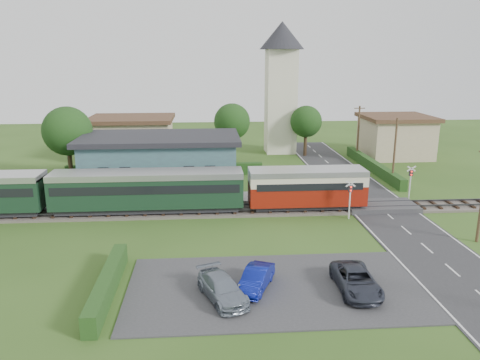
{
  "coord_description": "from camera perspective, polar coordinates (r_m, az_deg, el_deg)",
  "views": [
    {
      "loc": [
        -5.26,
        -36.41,
        13.02
      ],
      "look_at": [
        -2.35,
        4.0,
        2.32
      ],
      "focal_mm": 35.0,
      "sensor_mm": 36.0,
      "label": 1
    }
  ],
  "objects": [
    {
      "name": "streetlamp_east",
      "position": [
        67.62,
        14.33,
        5.84
      ],
      "size": [
        0.3,
        0.3,
        5.15
      ],
      "color": "#3F3F47",
      "rests_on": "ground"
    },
    {
      "name": "crossing_deck",
      "position": [
        43.26,
        16.76,
        -3.06
      ],
      "size": [
        6.2,
        3.4,
        0.45
      ],
      "primitive_type": "cube",
      "color": "#333335",
      "rests_on": "ground"
    },
    {
      "name": "car_park_silver",
      "position": [
        26.36,
        -2.18,
        -13.06
      ],
      "size": [
        3.21,
        4.68,
        1.26
      ],
      "primitive_type": "imported",
      "rotation": [
        0.0,
        0.0,
        0.37
      ],
      "color": "gray",
      "rests_on": "car_park"
    },
    {
      "name": "tree_b",
      "position": [
        60.03,
        -0.98,
        7.12
      ],
      "size": [
        4.6,
        4.6,
        7.34
      ],
      "color": "#332316",
      "rests_on": "ground"
    },
    {
      "name": "pedestrian_far",
      "position": [
        44.45,
        -15.49,
        -1.0
      ],
      "size": [
        0.96,
        1.06,
        1.77
      ],
      "primitive_type": "imported",
      "rotation": [
        0.0,
        0.0,
        1.16
      ],
      "color": "gray",
      "rests_on": "platform"
    },
    {
      "name": "house_east",
      "position": [
        66.27,
        18.42,
        5.16
      ],
      "size": [
        8.8,
        8.8,
        5.5
      ],
      "color": "tan",
      "rests_on": "ground"
    },
    {
      "name": "streetlamp_west",
      "position": [
        59.68,
        -20.4,
        4.23
      ],
      "size": [
        0.3,
        0.3,
        5.15
      ],
      "color": "#3F3F47",
      "rests_on": "ground"
    },
    {
      "name": "station_building",
      "position": [
        48.75,
        -9.61,
        2.35
      ],
      "size": [
        16.0,
        9.0,
        5.3
      ],
      "color": "#405A64",
      "rests_on": "ground"
    },
    {
      "name": "hedge_station",
      "position": [
        53.57,
        -9.09,
        1.25
      ],
      "size": [
        22.0,
        0.8,
        1.3
      ],
      "primitive_type": "cube",
      "color": "#193814",
      "rests_on": "ground"
    },
    {
      "name": "car_park_dark",
      "position": [
        27.95,
        13.97,
        -11.78
      ],
      "size": [
        2.18,
        4.64,
        1.28
      ],
      "primitive_type": "imported",
      "rotation": [
        0.0,
        0.0,
        -0.01
      ],
      "color": "#2B2F3C",
      "rests_on": "car_park"
    },
    {
      "name": "train",
      "position": [
        40.75,
        -15.61,
        -1.2
      ],
      "size": [
        43.2,
        2.9,
        3.4
      ],
      "color": "#232328",
      "rests_on": "ground"
    },
    {
      "name": "ground",
      "position": [
        39.02,
        3.88,
        -4.74
      ],
      "size": [
        120.0,
        120.0,
        0.0
      ],
      "primitive_type": "plane",
      "color": "#2D4C19"
    },
    {
      "name": "railway_track",
      "position": [
        40.86,
        3.5,
        -3.66
      ],
      "size": [
        76.0,
        3.2,
        0.49
      ],
      "color": "#4C443D",
      "rests_on": "ground"
    },
    {
      "name": "tree_c",
      "position": [
        63.38,
        8.05,
        7.06
      ],
      "size": [
        4.2,
        4.2,
        6.78
      ],
      "color": "#332316",
      "rests_on": "ground"
    },
    {
      "name": "platform",
      "position": [
        43.79,
        -10.16,
        -2.44
      ],
      "size": [
        30.0,
        3.0,
        0.45
      ],
      "primitive_type": "cube",
      "color": "gray",
      "rests_on": "ground"
    },
    {
      "name": "crossing_signal_far",
      "position": [
        46.25,
        20.08,
        0.27
      ],
      "size": [
        0.84,
        0.28,
        3.28
      ],
      "color": "silver",
      "rests_on": "ground"
    },
    {
      "name": "utility_pole_c",
      "position": [
        51.19,
        18.34,
        3.46
      ],
      "size": [
        1.4,
        0.22,
        7.0
      ],
      "color": "#473321",
      "rests_on": "ground"
    },
    {
      "name": "utility_pole_d",
      "position": [
        62.28,
        14.21,
        5.66
      ],
      "size": [
        1.4,
        0.22,
        7.0
      ],
      "color": "#473321",
      "rests_on": "ground"
    },
    {
      "name": "tree_a",
      "position": [
        53.07,
        -20.3,
        5.6
      ],
      "size": [
        5.2,
        5.2,
        8.0
      ],
      "color": "#332316",
      "rests_on": "ground"
    },
    {
      "name": "hedge_carpark",
      "position": [
        27.98,
        -15.87,
        -12.17
      ],
      "size": [
        0.8,
        9.0,
        1.2
      ],
      "primitive_type": "cube",
      "color": "#193814",
      "rests_on": "ground"
    },
    {
      "name": "equipment_hut",
      "position": [
        44.95,
        -20.44,
        -0.69
      ],
      "size": [
        2.3,
        2.3,
        2.55
      ],
      "color": "beige",
      "rests_on": "platform"
    },
    {
      "name": "road",
      "position": [
        41.56,
        17.7,
        -4.16
      ],
      "size": [
        6.0,
        70.0,
        0.05
      ],
      "primitive_type": "cube",
      "color": "#28282B",
      "rests_on": "ground"
    },
    {
      "name": "hedge_roadside",
      "position": [
        57.27,
        15.86,
        1.69
      ],
      "size": [
        0.8,
        18.0,
        1.2
      ],
      "primitive_type": "cube",
      "color": "#193814",
      "rests_on": "ground"
    },
    {
      "name": "car_park",
      "position": [
        27.9,
        4.21,
        -12.98
      ],
      "size": [
        17.0,
        9.0,
        0.08
      ],
      "primitive_type": "cube",
      "color": "#333335",
      "rests_on": "ground"
    },
    {
      "name": "church_tower",
      "position": [
        65.28,
        5.04,
        12.28
      ],
      "size": [
        6.0,
        6.0,
        17.6
      ],
      "color": "beige",
      "rests_on": "ground"
    },
    {
      "name": "car_park_blue",
      "position": [
        27.42,
        1.96,
        -11.92
      ],
      "size": [
        2.66,
        3.95,
        1.23
      ],
      "primitive_type": "imported",
      "rotation": [
        0.0,
        0.0,
        -0.4
      ],
      "color": "navy",
      "rests_on": "car_park"
    },
    {
      "name": "crossing_signal_near",
      "position": [
        39.38,
        13.28,
        -1.66
      ],
      "size": [
        0.84,
        0.28,
        3.28
      ],
      "color": "silver",
      "rests_on": "ground"
    },
    {
      "name": "car_on_road",
      "position": [
        54.09,
        11.83,
        1.24
      ],
      "size": [
        3.7,
        2.17,
        1.18
      ],
      "primitive_type": "imported",
      "rotation": [
        0.0,
        0.0,
        1.81
      ],
      "color": "#1B4B88",
      "rests_on": "road"
    },
    {
      "name": "house_west",
      "position": [
        63.01,
        -13.01,
        5.07
      ],
      "size": [
        10.8,
        8.8,
        5.5
      ],
      "color": "tan",
      "rests_on": "ground"
    },
    {
      "name": "pedestrian_near",
      "position": [
        42.55,
        -2.66,
        -1.11
      ],
      "size": [
        0.78,
        0.64,
        1.85
      ],
      "primitive_type": "imported",
      "rotation": [
        0.0,
        0.0,
        3.47
      ],
      "color": "gray",
      "rests_on": "platform"
    }
  ]
}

